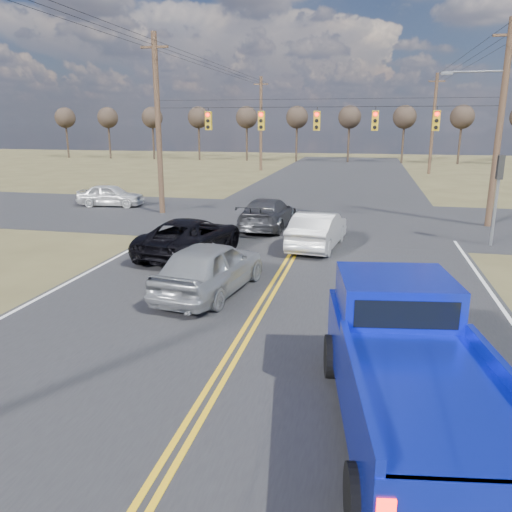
% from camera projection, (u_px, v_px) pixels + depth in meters
% --- Properties ---
extents(ground, '(160.00, 160.00, 0.00)m').
position_uv_depth(ground, '(224.00, 372.00, 10.76)').
color(ground, brown).
rests_on(ground, ground).
extents(road_main, '(14.00, 120.00, 0.02)m').
position_uv_depth(road_main, '(292.00, 256.00, 20.18)').
color(road_main, '#28282B').
rests_on(road_main, ground).
extents(road_cross, '(120.00, 12.00, 0.02)m').
position_uv_depth(road_cross, '(314.00, 219.00, 27.72)').
color(road_cross, '#28282B').
rests_on(road_cross, ground).
extents(signal_gantry, '(19.60, 4.83, 10.00)m').
position_uv_depth(signal_gantry, '(326.00, 125.00, 26.11)').
color(signal_gantry, '#473323').
rests_on(signal_gantry, ground).
extents(utility_poles, '(19.60, 58.32, 10.00)m').
position_uv_depth(utility_poles, '(315.00, 122.00, 25.43)').
color(utility_poles, '#473323').
rests_on(utility_poles, ground).
extents(treeline, '(87.00, 117.80, 7.40)m').
position_uv_depth(treeline, '(330.00, 115.00, 34.69)').
color(treeline, '#33261C').
rests_on(treeline, ground).
extents(pickup_truck, '(3.29, 6.60, 2.37)m').
position_uv_depth(pickup_truck, '(409.00, 370.00, 8.46)').
color(pickup_truck, black).
rests_on(pickup_truck, ground).
extents(silver_suv, '(2.73, 5.24, 1.70)m').
position_uv_depth(silver_suv, '(210.00, 267.00, 15.54)').
color(silver_suv, gray).
rests_on(silver_suv, ground).
extents(black_suv, '(3.31, 5.84, 1.54)m').
position_uv_depth(black_suv, '(191.00, 237.00, 20.03)').
color(black_suv, black).
rests_on(black_suv, ground).
extents(white_car_queue, '(2.23, 4.95, 1.58)m').
position_uv_depth(white_car_queue, '(318.00, 230.00, 21.24)').
color(white_car_queue, '#BCBCBC').
rests_on(white_car_queue, ground).
extents(dgrey_car_queue, '(2.38, 5.40, 1.54)m').
position_uv_depth(dgrey_car_queue, '(268.00, 213.00, 25.19)').
color(dgrey_car_queue, '#36373C').
rests_on(dgrey_car_queue, ground).
extents(cross_car_west, '(2.04, 4.29, 1.42)m').
position_uv_depth(cross_car_west, '(111.00, 195.00, 31.87)').
color(cross_car_west, silver).
rests_on(cross_car_west, ground).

